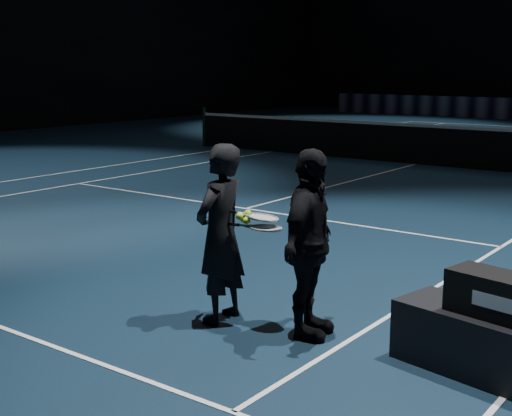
% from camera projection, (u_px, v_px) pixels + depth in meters
% --- Properties ---
extents(floor, '(36.00, 36.00, 0.00)m').
position_uv_depth(floor, '(414.00, 165.00, 16.51)').
color(floor, black).
rests_on(floor, ground).
extents(court_lines, '(10.98, 23.78, 0.01)m').
position_uv_depth(court_lines, '(414.00, 165.00, 16.51)').
color(court_lines, white).
rests_on(court_lines, floor).
extents(net_post_left, '(0.10, 0.10, 1.10)m').
position_uv_depth(net_post_left, '(204.00, 127.00, 20.15)').
color(net_post_left, black).
rests_on(net_post_left, floor).
extents(net_mesh, '(12.80, 0.02, 0.86)m').
position_uv_depth(net_mesh, '(415.00, 145.00, 16.42)').
color(net_mesh, black).
rests_on(net_mesh, floor).
extents(net_tape, '(12.80, 0.03, 0.07)m').
position_uv_depth(net_tape, '(416.00, 125.00, 16.33)').
color(net_tape, white).
rests_on(net_tape, net_mesh).
extents(player_bench, '(1.66, 0.83, 0.48)m').
position_uv_depth(player_bench, '(500.00, 348.00, 5.22)').
color(player_bench, black).
rests_on(player_bench, floor).
extents(racket_bag, '(0.85, 0.49, 0.32)m').
position_uv_depth(racket_bag, '(504.00, 297.00, 5.14)').
color(racket_bag, black).
rests_on(racket_bag, player_bench).
extents(bag_signature, '(0.37, 0.08, 0.11)m').
position_uv_depth(bag_signature, '(496.00, 303.00, 5.01)').
color(bag_signature, white).
rests_on(bag_signature, racket_bag).
extents(player_a, '(0.43, 0.61, 1.61)m').
position_uv_depth(player_a, '(220.00, 234.00, 6.33)').
color(player_a, black).
rests_on(player_a, floor).
extents(player_b, '(0.60, 1.01, 1.61)m').
position_uv_depth(player_b, '(309.00, 244.00, 5.96)').
color(player_b, black).
rests_on(player_b, floor).
extents(racket_lower, '(0.71, 0.34, 0.03)m').
position_uv_depth(racket_lower, '(266.00, 228.00, 6.12)').
color(racket_lower, black).
rests_on(racket_lower, player_a).
extents(racket_upper, '(0.71, 0.38, 0.10)m').
position_uv_depth(racket_upper, '(263.00, 217.00, 6.16)').
color(racket_upper, black).
rests_on(racket_upper, player_b).
extents(tennis_balls, '(0.12, 0.10, 0.12)m').
position_uv_depth(tennis_balls, '(246.00, 218.00, 6.19)').
color(tennis_balls, '#B7EC32').
rests_on(tennis_balls, racket_upper).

